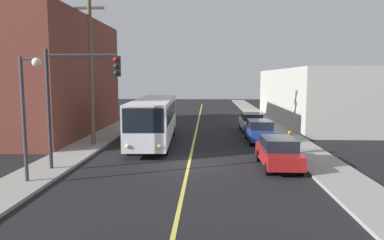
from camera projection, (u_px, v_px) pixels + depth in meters
ground_plane at (189, 164)px, 19.71m from camera, size 120.00×120.00×0.00m
sidewalk_left at (109, 134)px, 29.93m from camera, size 2.50×90.00×0.15m
sidewalk_right at (284, 135)px, 29.30m from camera, size 2.50×90.00×0.15m
lane_stripe_center at (197, 127)px, 34.59m from camera, size 0.16×60.00×0.01m
building_left_brick at (34, 77)px, 29.98m from camera, size 10.00×16.36×9.67m
building_right_warehouse at (332, 96)px, 38.87m from camera, size 12.00×24.06×5.63m
city_bus at (154, 118)px, 26.09m from camera, size 3.06×12.24×3.20m
parked_car_red at (278, 152)px, 18.92m from camera, size 1.84×4.41×1.62m
parked_car_blue at (260, 131)px, 26.54m from camera, size 1.85×4.42×1.62m
parked_car_white at (251, 122)px, 31.76m from camera, size 1.88×4.43×1.62m
utility_pole_near at (91, 59)px, 24.13m from camera, size 2.40×0.28×10.69m
traffic_signal_left_corner at (78, 87)px, 17.74m from camera, size 3.75×0.48×6.00m
street_lamp_left at (28, 101)px, 15.62m from camera, size 0.98×0.40×5.50m
fire_hydrant at (290, 136)px, 25.48m from camera, size 0.44×0.26×0.84m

